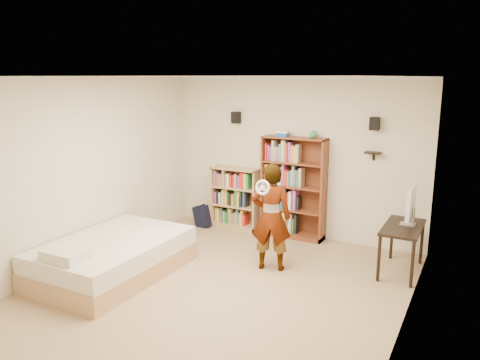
% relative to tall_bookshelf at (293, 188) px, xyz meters
% --- Properties ---
extents(ground, '(4.50, 5.00, 0.01)m').
position_rel_tall_bookshelf_xyz_m(ground, '(-0.08, -2.34, -0.86)').
color(ground, tan).
rests_on(ground, ground).
extents(room_shell, '(4.52, 5.02, 2.71)m').
position_rel_tall_bookshelf_xyz_m(room_shell, '(-0.08, -2.34, 0.90)').
color(room_shell, beige).
rests_on(room_shell, ground).
extents(crown_molding, '(4.50, 5.00, 0.06)m').
position_rel_tall_bookshelf_xyz_m(crown_molding, '(-0.08, -2.34, 1.81)').
color(crown_molding, silver).
rests_on(crown_molding, room_shell).
extents(speaker_left, '(0.14, 0.12, 0.20)m').
position_rel_tall_bookshelf_xyz_m(speaker_left, '(-1.13, 0.06, 1.14)').
color(speaker_left, black).
rests_on(speaker_left, room_shell).
extents(speaker_right, '(0.14, 0.12, 0.20)m').
position_rel_tall_bookshelf_xyz_m(speaker_right, '(1.27, 0.06, 1.14)').
color(speaker_right, black).
rests_on(speaker_right, room_shell).
extents(wall_shelf, '(0.25, 0.16, 0.02)m').
position_rel_tall_bookshelf_xyz_m(wall_shelf, '(1.27, 0.07, 0.69)').
color(wall_shelf, black).
rests_on(wall_shelf, room_shell).
extents(tall_bookshelf, '(1.09, 0.32, 1.73)m').
position_rel_tall_bookshelf_xyz_m(tall_bookshelf, '(0.00, 0.00, 0.00)').
color(tall_bookshelf, brown).
rests_on(tall_bookshelf, ground).
extents(low_bookshelf, '(0.89, 0.33, 1.11)m').
position_rel_tall_bookshelf_xyz_m(low_bookshelf, '(-1.10, -0.01, -0.31)').
color(low_bookshelf, tan).
rests_on(low_bookshelf, ground).
extents(computer_desk, '(0.50, 1.00, 0.68)m').
position_rel_tall_bookshelf_xyz_m(computer_desk, '(1.90, -0.69, -0.52)').
color(computer_desk, black).
rests_on(computer_desk, ground).
extents(imac, '(0.11, 0.56, 0.55)m').
position_rel_tall_bookshelf_xyz_m(imac, '(1.95, -0.61, 0.09)').
color(imac, silver).
rests_on(imac, computer_desk).
extents(daybed, '(1.39, 2.14, 0.63)m').
position_rel_tall_bookshelf_xyz_m(daybed, '(-1.62, -2.64, -0.55)').
color(daybed, beige).
rests_on(daybed, ground).
extents(person, '(0.65, 0.52, 1.54)m').
position_rel_tall_bookshelf_xyz_m(person, '(0.23, -1.43, -0.09)').
color(person, black).
rests_on(person, ground).
extents(wii_wheel, '(0.21, 0.08, 0.21)m').
position_rel_tall_bookshelf_xyz_m(wii_wheel, '(0.23, -1.72, 0.40)').
color(wii_wheel, silver).
rests_on(wii_wheel, person).
extents(navy_bag, '(0.30, 0.20, 0.41)m').
position_rel_tall_bookshelf_xyz_m(navy_bag, '(-1.67, -0.26, -0.66)').
color(navy_bag, black).
rests_on(navy_bag, ground).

